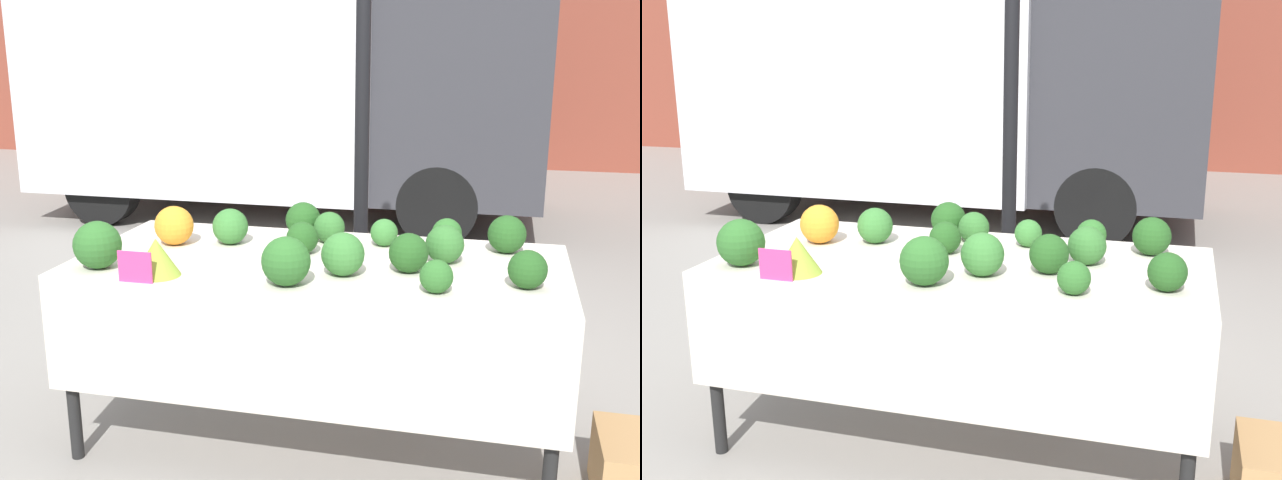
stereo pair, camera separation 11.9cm
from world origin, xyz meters
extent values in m
plane|color=gray|center=(0.00, 0.00, 0.00)|extent=(40.00, 40.00, 0.00)
cylinder|color=black|center=(0.03, 0.73, 1.35)|extent=(0.07, 0.07, 2.71)
cube|color=silver|center=(-1.96, 4.13, 1.54)|extent=(3.20, 2.14, 2.49)
cube|color=#333338|center=(0.32, 4.13, 1.19)|extent=(1.38, 1.97, 1.79)
cylinder|color=black|center=(0.19, 3.25, 0.33)|extent=(0.66, 0.22, 0.66)
cylinder|color=black|center=(0.19, 5.01, 0.33)|extent=(0.66, 0.22, 0.66)
cylinder|color=black|center=(-2.84, 3.25, 0.33)|extent=(0.66, 0.22, 0.66)
cylinder|color=black|center=(-2.84, 5.01, 0.33)|extent=(0.66, 0.22, 0.66)
cube|color=beige|center=(0.00, 0.00, 0.77)|extent=(1.93, 0.92, 0.03)
cube|color=beige|center=(0.00, -0.45, 0.54)|extent=(1.93, 0.01, 0.43)
cylinder|color=black|center=(-0.91, -0.40, 0.38)|extent=(0.05, 0.05, 0.75)
cylinder|color=black|center=(0.91, -0.40, 0.38)|extent=(0.05, 0.05, 0.75)
cylinder|color=black|center=(-0.91, 0.40, 0.38)|extent=(0.05, 0.05, 0.75)
cylinder|color=black|center=(0.91, 0.40, 0.38)|extent=(0.05, 0.05, 0.75)
sphere|color=orange|center=(-0.66, 0.07, 0.86)|extent=(0.17, 0.17, 0.17)
cone|color=#93B238|center=(-0.54, -0.35, 0.85)|extent=(0.18, 0.18, 0.14)
sphere|color=#387533|center=(0.21, 0.26, 0.84)|extent=(0.12, 0.12, 0.12)
sphere|color=#336B2D|center=(-0.02, 0.26, 0.85)|extent=(0.13, 0.13, 0.13)
sphere|color=#23511E|center=(0.72, 0.28, 0.86)|extent=(0.16, 0.16, 0.16)
sphere|color=#2D6628|center=(-0.04, -0.35, 0.87)|extent=(0.18, 0.18, 0.18)
sphere|color=#23511E|center=(-0.16, 0.33, 0.86)|extent=(0.16, 0.16, 0.16)
sphere|color=#387533|center=(0.13, -0.18, 0.86)|extent=(0.16, 0.16, 0.16)
sphere|color=#2D6628|center=(-0.80, -0.32, 0.87)|extent=(0.18, 0.18, 0.18)
sphere|color=#2D6628|center=(0.49, -0.30, 0.84)|extent=(0.12, 0.12, 0.12)
sphere|color=#336B2D|center=(0.48, 0.07, 0.86)|extent=(0.15, 0.15, 0.15)
sphere|color=#23511E|center=(0.36, -0.08, 0.86)|extent=(0.15, 0.15, 0.15)
sphere|color=#23511E|center=(0.79, -0.18, 0.85)|extent=(0.14, 0.14, 0.14)
sphere|color=#23511E|center=(-0.09, 0.07, 0.85)|extent=(0.13, 0.13, 0.13)
sphere|color=#387533|center=(-0.43, 0.14, 0.86)|extent=(0.15, 0.15, 0.15)
sphere|color=#2D6628|center=(0.47, 0.30, 0.84)|extent=(0.13, 0.13, 0.13)
cube|color=#E53D84|center=(-0.57, -0.45, 0.84)|extent=(0.13, 0.01, 0.12)
camera|label=1|loc=(0.69, -2.78, 1.62)|focal=42.00mm
camera|label=2|loc=(0.80, -2.75, 1.62)|focal=42.00mm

